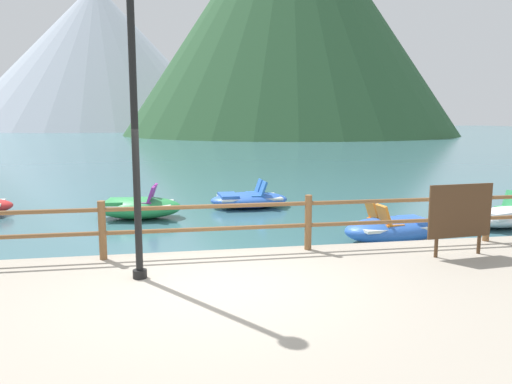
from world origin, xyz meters
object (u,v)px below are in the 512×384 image
object	(u,v)px
lamp_post	(133,94)
pedal_boat_5	(139,207)
sign_board	(460,212)
pedal_boat_1	(392,229)
pedal_boat_4	(249,199)
pedal_boat_3	(509,216)

from	to	relation	value
lamp_post	pedal_boat_5	xyz separation A→B (m)	(-0.33, 6.37, -2.67)
lamp_post	sign_board	world-z (taller)	lamp_post
lamp_post	pedal_boat_5	size ratio (longest dim) A/B	1.84
pedal_boat_1	pedal_boat_5	distance (m)	6.55
pedal_boat_4	pedal_boat_1	bearing A→B (deg)	-63.65
lamp_post	pedal_boat_3	distance (m)	9.85
lamp_post	sign_board	distance (m)	5.43
pedal_boat_3	pedal_boat_4	bearing A→B (deg)	148.04
pedal_boat_4	pedal_boat_5	size ratio (longest dim) A/B	1.02
sign_board	pedal_boat_4	world-z (taller)	sign_board
sign_board	pedal_boat_5	xyz separation A→B (m)	(-5.43, 6.11, -0.83)
sign_board	pedal_boat_1	bearing A→B (deg)	89.48
pedal_boat_5	sign_board	bearing A→B (deg)	-48.33
lamp_post	pedal_boat_1	bearing A→B (deg)	28.15
lamp_post	pedal_boat_4	world-z (taller)	lamp_post
pedal_boat_4	lamp_post	bearing A→B (deg)	-110.61
sign_board	pedal_boat_4	distance (m)	7.59
pedal_boat_3	pedal_boat_4	world-z (taller)	pedal_boat_3
pedal_boat_5	lamp_post	bearing A→B (deg)	-87.02
pedal_boat_1	pedal_boat_4	world-z (taller)	pedal_boat_1
sign_board	lamp_post	bearing A→B (deg)	-177.08
sign_board	pedal_boat_1	world-z (taller)	sign_board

